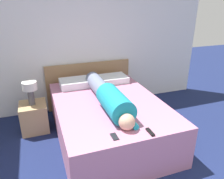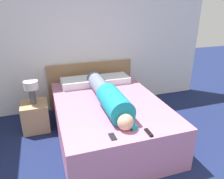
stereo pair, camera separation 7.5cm
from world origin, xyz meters
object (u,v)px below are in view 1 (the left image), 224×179
Objects in this scene: nightstand at (34,117)px; bed at (109,119)px; tv_remote at (150,132)px; cell_phone at (114,137)px; table_lamp at (30,89)px; pillow_near_headboard at (75,83)px; person_lying at (109,97)px; pillow_second at (113,79)px.

bed is at bearing -28.58° from nightstand.
cell_phone is at bearing 171.52° from tv_remote.
table_lamp reaches higher than pillow_near_headboard.
pillow_near_headboard is at bearing 114.42° from bed.
person_lying is 3.26× the size of pillow_near_headboard.
cell_phone is at bearing -60.01° from nightstand.
table_lamp is 0.23× the size of person_lying.
pillow_near_headboard reaches higher than nightstand.
nightstand is at bearing 145.22° from person_lying.
table_lamp is at bearing 129.42° from tv_remote.
bed is 0.92m from pillow_second.
table_lamp is 1.95m from tv_remote.
table_lamp is 0.76× the size of pillow_near_headboard.
tv_remote reaches higher than cell_phone.
person_lying is (1.02, -0.71, 0.50)m from nightstand.
tv_remote is at bearing -50.58° from table_lamp.
nightstand is 3.05× the size of tv_remote.
table_lamp reaches higher than bed.
tv_remote is (-0.19, -1.69, -0.04)m from pillow_second.
nightstand is 1.23× the size of table_lamp.
person_lying is at bearing 105.15° from tv_remote.
pillow_near_headboard is 1.77m from tv_remote.
bed is at bearing -115.16° from pillow_second.
table_lamp reaches higher than tv_remote.
pillow_second is (1.42, 0.19, -0.07)m from table_lamp.
person_lying reaches higher than pillow_near_headboard.
pillow_second is 1.71m from tv_remote.
pillow_near_headboard reaches higher than pillow_second.
pillow_second reaches higher than nightstand.
tv_remote is at bearing -50.58° from nightstand.
bed is at bearing -28.58° from table_lamp.
pillow_near_headboard is at bearing 14.75° from nightstand.
pillow_near_headboard is (0.71, 0.19, -0.06)m from table_lamp.
nightstand is at bearing 129.42° from tv_remote.
tv_remote is at bearing -79.30° from bed.
person_lying reaches higher than nightstand.
tv_remote is at bearing -74.85° from person_lying.
pillow_second reaches higher than bed.
nightstand is 0.29× the size of person_lying.
pillow_second is at bearing 65.97° from person_lying.
pillow_second is (0.36, 0.77, 0.35)m from bed.
tv_remote reaches higher than bed.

